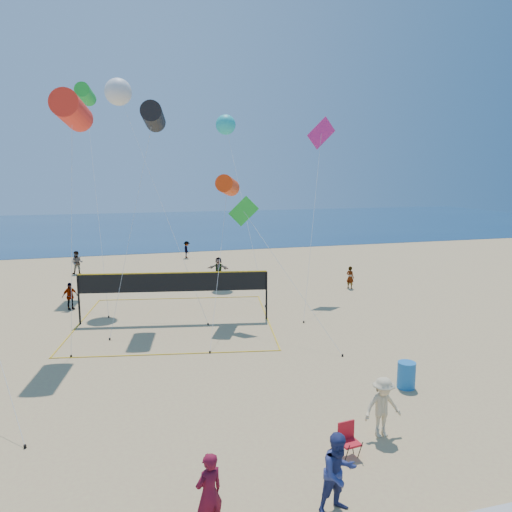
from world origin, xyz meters
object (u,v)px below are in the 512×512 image
object	(u,v)px
woman	(209,493)
volleyball_net	(174,288)
trash_barrel	(406,375)
camp_chair	(348,438)

from	to	relation	value
woman	volleyball_net	distance (m)	15.68
trash_barrel	volleyball_net	distance (m)	12.58
woman	trash_barrel	size ratio (longest dim) A/B	1.91
camp_chair	volleyball_net	size ratio (longest dim) A/B	0.09
camp_chair	volleyball_net	bearing A→B (deg)	95.92
camp_chair	trash_barrel	xyz separation A→B (m)	(3.96, 3.38, -0.05)
trash_barrel	volleyball_net	xyz separation A→B (m)	(-6.99, 10.37, 1.32)
woman	volleyball_net	xyz separation A→B (m)	(1.13, 15.61, 0.89)
camp_chair	volleyball_net	world-z (taller)	volleyball_net
volleyball_net	trash_barrel	bearing A→B (deg)	-45.47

